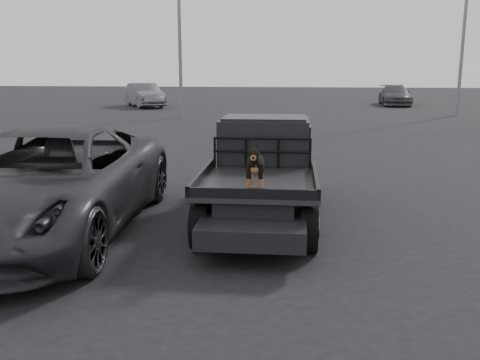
# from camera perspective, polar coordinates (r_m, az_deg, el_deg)

# --- Properties ---
(ground) EXTENTS (120.00, 120.00, 0.00)m
(ground) POSITION_cam_1_polar(r_m,az_deg,el_deg) (7.67, 2.75, -9.21)
(ground) COLOR black
(ground) RESTS_ON ground
(flatbed_ute) EXTENTS (2.00, 5.40, 0.92)m
(flatbed_ute) POSITION_cam_1_polar(r_m,az_deg,el_deg) (9.81, 2.26, -1.57)
(flatbed_ute) COLOR black
(flatbed_ute) RESTS_ON ground
(ute_cab) EXTENTS (1.72, 1.30, 0.88)m
(ute_cab) POSITION_cam_1_polar(r_m,az_deg,el_deg) (10.57, 2.62, 4.41)
(ute_cab) COLOR black
(ute_cab) RESTS_ON flatbed_ute
(headache_rack) EXTENTS (1.80, 0.08, 0.55)m
(headache_rack) POSITION_cam_1_polar(r_m,az_deg,el_deg) (9.85, 2.37, 2.86)
(headache_rack) COLOR black
(headache_rack) RESTS_ON flatbed_ute
(dog) EXTENTS (0.32, 0.60, 0.74)m
(dog) POSITION_cam_1_polar(r_m,az_deg,el_deg) (8.04, 1.67, 1.41)
(dog) COLOR black
(dog) RESTS_ON flatbed_ute
(parked_suv) EXTENTS (3.09, 6.39, 1.75)m
(parked_suv) POSITION_cam_1_polar(r_m,az_deg,el_deg) (9.44, -19.83, -0.25)
(parked_suv) COLOR #2A2B2F
(parked_suv) RESTS_ON ground
(distant_car_a) EXTENTS (3.84, 4.90, 1.56)m
(distant_car_a) POSITION_cam_1_polar(r_m,az_deg,el_deg) (36.53, -10.15, 8.92)
(distant_car_a) COLOR #535358
(distant_car_a) RESTS_ON ground
(distant_car_b) EXTENTS (2.14, 4.78, 1.36)m
(distant_car_b) POSITION_cam_1_polar(r_m,az_deg,el_deg) (38.91, 16.20, 8.68)
(distant_car_b) COLOR #414045
(distant_car_b) RESTS_ON ground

